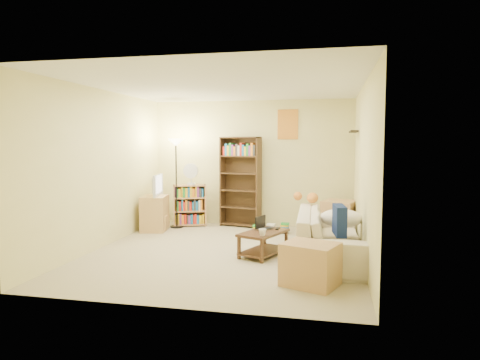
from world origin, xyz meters
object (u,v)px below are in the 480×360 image
(desk_fan, at_px, (191,173))
(side_table, at_px, (339,218))
(tv_stand, at_px, (155,213))
(sofa, at_px, (329,235))
(mug, at_px, (263,233))
(laptop, at_px, (267,229))
(floor_lamp, at_px, (176,157))
(television, at_px, (154,185))
(tabby_cat, at_px, (310,198))
(tall_bookshelf, at_px, (240,179))
(end_cabinet, at_px, (310,264))
(coffee_table, at_px, (263,241))
(short_bookshelf, at_px, (190,205))

(desk_fan, height_order, side_table, desk_fan)
(tv_stand, xyz_separation_m, side_table, (3.42, 0.32, -0.02))
(sofa, distance_m, desk_fan, 3.32)
(mug, distance_m, side_table, 2.29)
(mug, bearing_deg, side_table, 61.71)
(sofa, height_order, tv_stand, sofa)
(laptop, height_order, floor_lamp, floor_lamp)
(laptop, distance_m, television, 2.70)
(sofa, xyz_separation_m, tv_stand, (-3.25, 1.29, -0.00))
(tabby_cat, relative_size, desk_fan, 1.23)
(floor_lamp, bearing_deg, side_table, -0.53)
(tabby_cat, bearing_deg, tv_stand, 171.80)
(sofa, bearing_deg, tall_bookshelf, 38.87)
(tabby_cat, xyz_separation_m, end_cabinet, (0.11, -2.16, -0.51))
(sofa, height_order, television, television)
(television, distance_m, floor_lamp, 0.70)
(tv_stand, height_order, floor_lamp, floor_lamp)
(tabby_cat, relative_size, television, 0.74)
(laptop, height_order, side_table, side_table)
(sofa, relative_size, coffee_table, 2.51)
(laptop, distance_m, short_bookshelf, 2.58)
(coffee_table, relative_size, end_cabinet, 1.54)
(tabby_cat, relative_size, end_cabinet, 0.88)
(sofa, distance_m, tabby_cat, 1.02)
(short_bookshelf, relative_size, end_cabinet, 1.39)
(tv_stand, relative_size, tall_bookshelf, 0.37)
(mug, height_order, end_cabinet, end_cabinet)
(tabby_cat, height_order, short_bookshelf, tabby_cat)
(tabby_cat, xyz_separation_m, tall_bookshelf, (-1.41, 1.15, 0.18))
(coffee_table, distance_m, laptop, 0.20)
(mug, bearing_deg, tall_bookshelf, 108.75)
(tall_bookshelf, relative_size, end_cabinet, 2.97)
(short_bookshelf, height_order, end_cabinet, short_bookshelf)
(sofa, distance_m, television, 3.54)
(mug, xyz_separation_m, floor_lamp, (-2.02, 2.05, 0.97))
(desk_fan, relative_size, floor_lamp, 0.25)
(tall_bookshelf, distance_m, floor_lamp, 1.33)
(mug, relative_size, short_bookshelf, 0.18)
(laptop, bearing_deg, tall_bookshelf, 61.26)
(tv_stand, xyz_separation_m, tall_bookshelf, (1.51, 0.73, 0.61))
(tv_stand, bearing_deg, desk_fan, 32.70)
(floor_lamp, distance_m, side_table, 3.29)
(laptop, bearing_deg, tabby_cat, 3.76)
(end_cabinet, bearing_deg, floor_lamp, 133.00)
(sofa, xyz_separation_m, end_cabinet, (-0.21, -1.29, -0.08))
(tabby_cat, relative_size, laptop, 1.45)
(sofa, distance_m, floor_lamp, 3.52)
(sofa, distance_m, laptop, 0.92)
(coffee_table, bearing_deg, tall_bookshelf, 132.64)
(sofa, xyz_separation_m, desk_fan, (-2.69, 1.80, 0.73))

